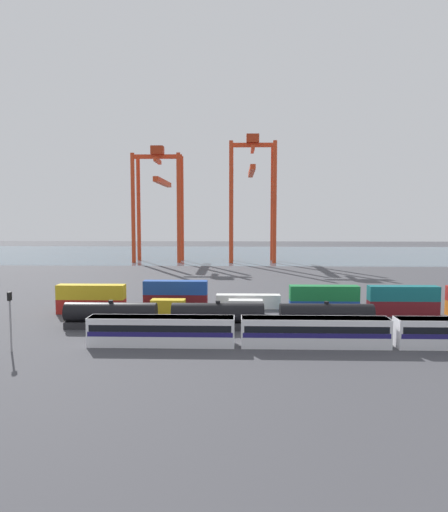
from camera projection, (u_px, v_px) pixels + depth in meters
ground_plane at (244, 282)px, 122.13m from camera, size 420.00×420.00×0.00m
harbour_water at (241, 254)px, 216.97m from camera, size 400.00×110.00×0.01m
passenger_train at (315, 331)px, 60.97m from camera, size 60.58×3.14×3.90m
freight_tank_row at (218, 316)px, 70.58m from camera, size 47.41×2.94×4.40m
signal_mast at (10, 313)px, 58.50m from camera, size 0.36×0.60×7.72m
shipping_container_0 at (92, 306)px, 82.27m from camera, size 12.10×2.44×2.60m
shipping_container_1 at (91, 292)px, 82.06m from camera, size 12.10×2.44×2.60m
shipping_container_2 at (168, 307)px, 81.87m from camera, size 6.04×2.44×2.60m
shipping_container_3 at (246, 307)px, 81.46m from camera, size 6.04×2.44×2.60m
shipping_container_4 at (324, 307)px, 81.05m from camera, size 12.10×2.44×2.60m
shipping_container_5 at (324, 293)px, 80.83m from camera, size 12.10×2.44×2.60m
shipping_container_6 at (403, 308)px, 80.64m from camera, size 12.10×2.44×2.60m
shipping_container_7 at (403, 293)px, 80.43m from camera, size 12.10×2.44×2.60m
shipping_container_10 at (104, 301)px, 87.80m from camera, size 6.04×2.44×2.60m
shipping_container_11 at (176, 301)px, 87.40m from camera, size 12.10×2.44×2.60m
shipping_container_12 at (176, 287)px, 87.18m from camera, size 12.10×2.44×2.60m
shipping_container_13 at (248, 301)px, 86.99m from camera, size 12.10×2.44×2.60m
shipping_container_14 at (321, 302)px, 86.58m from camera, size 12.10×2.44×2.60m
shipping_container_15 at (395, 302)px, 86.17m from camera, size 6.04×2.44×2.60m
gantry_crane_west at (159, 192)px, 180.57m from camera, size 18.99×35.43×44.61m
gantry_crane_central at (252, 185)px, 179.16m from camera, size 17.93×36.26×48.85m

